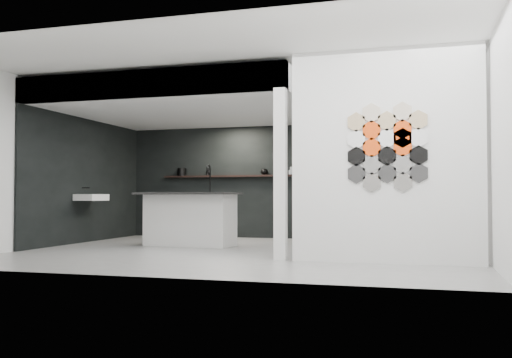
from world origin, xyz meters
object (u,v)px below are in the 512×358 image
object	(u,v)px
glass_vase	(293,171)
bottle_dark	(208,172)
stockpot	(182,172)
utensil_cup	(208,173)
partition_panel	(385,155)
kitchen_island	(190,218)
glass_bowl	(292,172)
kettle	(264,172)
wall_basin	(91,197)

from	to	relation	value
glass_vase	bottle_dark	bearing A→B (deg)	180.00
stockpot	glass_vase	distance (m)	2.46
stockpot	utensil_cup	bearing A→B (deg)	0.00
partition_panel	kitchen_island	xyz separation A→B (m)	(-3.46, 1.73, -0.92)
glass_bowl	bottle_dark	xyz separation A→B (m)	(-1.83, 0.00, 0.03)
glass_vase	glass_bowl	bearing A→B (deg)	180.00
kitchen_island	kettle	world-z (taller)	kettle
partition_panel	utensil_cup	distance (m)	5.51
utensil_cup	kettle	bearing A→B (deg)	0.00
stockpot	kettle	xyz separation A→B (m)	(1.86, 0.00, -0.02)
stockpot	bottle_dark	xyz separation A→B (m)	(0.61, 0.00, -0.01)
wall_basin	stockpot	size ratio (longest dim) A/B	3.03
wall_basin	stockpot	xyz separation A→B (m)	(0.93, 2.07, 0.55)
glass_vase	bottle_dark	size ratio (longest dim) A/B	1.06
partition_panel	glass_vase	size ratio (longest dim) A/B	17.95
glass_bowl	utensil_cup	xyz separation A→B (m)	(-1.84, 0.00, 0.00)
wall_basin	kitchen_island	size ratio (longest dim) A/B	0.32
wall_basin	kettle	world-z (taller)	kettle
glass_vase	bottle_dark	xyz separation A→B (m)	(-1.86, 0.00, -0.00)
partition_panel	kitchen_island	distance (m)	3.97
glass_vase	kitchen_island	bearing A→B (deg)	-122.90
partition_panel	stockpot	size ratio (longest dim) A/B	14.13
partition_panel	wall_basin	distance (m)	5.78
glass_bowl	glass_vase	distance (m)	0.04
partition_panel	glass_bowl	distance (m)	4.40
glass_bowl	bottle_dark	bearing A→B (deg)	180.00
wall_basin	glass_vase	distance (m)	4.01
kettle	glass_vase	xyz separation A→B (m)	(0.60, 0.00, 0.01)
kitchen_island	bottle_dark	world-z (taller)	bottle_dark
bottle_dark	glass_vase	bearing A→B (deg)	0.00
partition_panel	wall_basin	bearing A→B (deg)	161.77
stockpot	kettle	world-z (taller)	stockpot
partition_panel	bottle_dark	xyz separation A→B (m)	(-3.93, 3.87, -0.01)
partition_panel	bottle_dark	size ratio (longest dim) A/B	18.96
wall_basin	glass_vase	size ratio (longest dim) A/B	3.85
glass_vase	utensil_cup	distance (m)	1.86
stockpot	glass_bowl	size ratio (longest dim) A/B	1.56
stockpot	glass_vase	world-z (taller)	stockpot
bottle_dark	utensil_cup	world-z (taller)	bottle_dark
kettle	bottle_dark	distance (m)	1.25
kitchen_island	glass_vase	xyz separation A→B (m)	(1.38, 2.14, 0.91)
bottle_dark	utensil_cup	xyz separation A→B (m)	(-0.00, 0.00, -0.03)
utensil_cup	wall_basin	bearing A→B (deg)	-126.56
partition_panel	kettle	bearing A→B (deg)	124.72
stockpot	glass_bowl	world-z (taller)	stockpot
wall_basin	kitchen_island	xyz separation A→B (m)	(2.01, -0.07, -0.37)
kettle	glass_bowl	xyz separation A→B (m)	(0.58, 0.00, -0.02)
kettle	kitchen_island	bearing A→B (deg)	-88.42
glass_vase	utensil_cup	world-z (taller)	glass_vase
partition_panel	stockpot	xyz separation A→B (m)	(-4.54, 3.87, 0.00)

